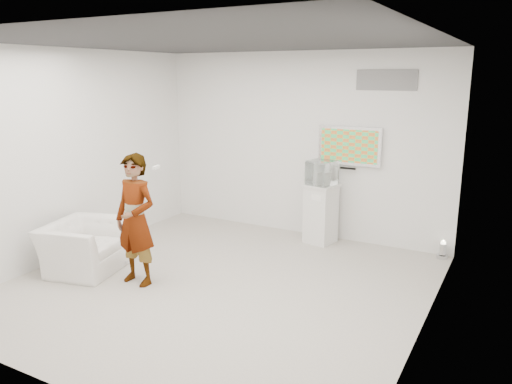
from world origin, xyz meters
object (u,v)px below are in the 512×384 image
pedestal (321,214)px  floor_uplight (443,250)px  tv (350,146)px  person (136,220)px  armchair (84,247)px

pedestal → floor_uplight: 1.89m
pedestal → tv: bearing=38.1°
person → armchair: 1.06m
armchair → pedestal: bearing=-55.0°
person → floor_uplight: bearing=43.4°
tv → person: bearing=-122.0°
person → tv: bearing=61.2°
tv → armchair: bearing=-133.0°
armchair → person: bearing=-100.9°
floor_uplight → pedestal: bearing=-174.6°
armchair → tv: bearing=-56.1°
tv → armchair: tv is taller
armchair → floor_uplight: (4.24, 2.84, -0.21)m
armchair → floor_uplight: size_ratio=4.06×
person → pedestal: size_ratio=1.78×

